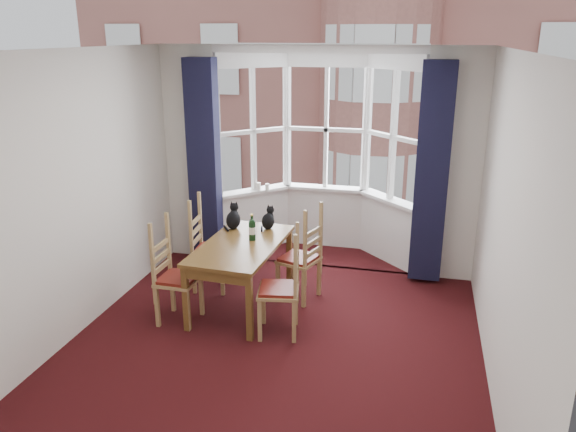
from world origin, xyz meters
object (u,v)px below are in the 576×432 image
(chair_left_far, at_px, (204,251))
(chair_right_far, at_px, (306,261))
(cat_right, at_px, (268,220))
(candle_tall, at_px, (258,186))
(dining_table, at_px, (241,251))
(cat_left, at_px, (233,218))
(chair_left_near, at_px, (170,279))
(candle_short, at_px, (267,187))
(wine_bottle, at_px, (252,229))
(chair_right_near, at_px, (287,291))

(chair_left_far, height_order, chair_right_far, same)
(cat_right, bearing_deg, candle_tall, 111.66)
(dining_table, xyz_separation_m, candle_tall, (-0.30, 1.70, 0.26))
(chair_right_far, xyz_separation_m, cat_left, (-0.90, 0.15, 0.39))
(chair_left_near, height_order, cat_left, cat_left)
(chair_left_far, relative_size, candle_tall, 8.59)
(chair_left_far, bearing_deg, chair_left_near, -93.12)
(cat_right, relative_size, candle_short, 3.09)
(chair_left_far, xyz_separation_m, wine_bottle, (0.67, -0.22, 0.41))
(candle_tall, distance_m, candle_short, 0.12)
(dining_table, relative_size, wine_bottle, 5.03)
(candle_short, bearing_deg, wine_bottle, -80.30)
(chair_left_near, bearing_deg, cat_right, 52.69)
(wine_bottle, bearing_deg, cat_right, 80.22)
(chair_right_far, bearing_deg, chair_left_near, -148.09)
(wine_bottle, height_order, candle_tall, wine_bottle)
(chair_left_far, distance_m, cat_left, 0.53)
(chair_right_near, xyz_separation_m, candle_short, (-0.82, 2.21, 0.44))
(cat_left, xyz_separation_m, candle_tall, (-0.06, 1.24, 0.06))
(chair_right_far, distance_m, wine_bottle, 0.72)
(chair_right_near, height_order, candle_tall, candle_tall)
(cat_right, bearing_deg, chair_right_far, -24.80)
(chair_right_near, relative_size, candle_tall, 8.59)
(dining_table, bearing_deg, chair_right_near, -37.17)
(chair_left_near, bearing_deg, cat_left, 67.85)
(chair_left_near, bearing_deg, candle_tall, 81.47)
(cat_left, distance_m, candle_short, 1.27)
(chair_right_near, relative_size, candle_short, 10.10)
(cat_right, distance_m, candle_tall, 1.25)
(candle_tall, bearing_deg, dining_table, -79.97)
(dining_table, height_order, chair_left_near, chair_left_near)
(chair_right_near, distance_m, wine_bottle, 0.92)
(chair_left_near, distance_m, chair_left_far, 0.84)
(chair_right_far, xyz_separation_m, cat_right, (-0.50, 0.23, 0.38))
(candle_tall, bearing_deg, chair_right_far, -55.33)
(wine_bottle, xyz_separation_m, candle_tall, (-0.39, 1.57, 0.05))
(cat_left, distance_m, candle_tall, 1.24)
(chair_left_far, height_order, candle_tall, candle_tall)
(dining_table, relative_size, candle_short, 16.63)
(chair_right_near, distance_m, candle_short, 2.40)
(dining_table, distance_m, wine_bottle, 0.27)
(dining_table, height_order, chair_right_far, chair_right_far)
(dining_table, xyz_separation_m, chair_left_near, (-0.63, -0.49, -0.19))
(chair_left_far, distance_m, chair_right_far, 1.24)
(dining_table, xyz_separation_m, chair_right_near, (0.63, -0.48, -0.19))
(dining_table, relative_size, chair_right_near, 1.65)
(chair_left_far, distance_m, cat_right, 0.85)
(candle_short, bearing_deg, chair_right_far, -59.20)
(chair_right_near, bearing_deg, dining_table, 142.83)
(dining_table, xyz_separation_m, chair_left_far, (-0.58, 0.35, -0.19))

